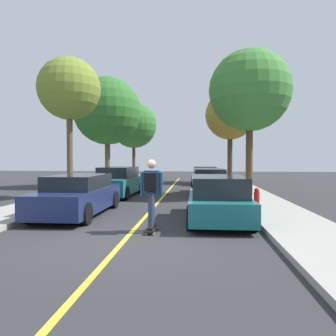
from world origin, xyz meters
name	(u,v)px	position (x,y,z in m)	size (l,w,h in m)	color
ground	(125,240)	(0.00, 0.00, 0.00)	(80.00, 80.00, 0.00)	#2D2D30
sidewalk_right	(321,241)	(4.38, 0.00, 0.07)	(2.06, 56.00, 0.14)	#9E9B93
center_line	(150,211)	(0.00, 4.00, 0.00)	(0.12, 39.20, 0.01)	gold
parked_car_left_nearest	(78,195)	(-2.30, 3.06, 0.66)	(1.85, 4.47, 1.34)	navy
parked_car_left_near	(118,182)	(-2.30, 8.48, 0.71)	(1.91, 4.57, 1.47)	#196066
parked_car_right_nearest	(218,199)	(2.30, 2.46, 0.66)	(1.84, 4.25, 1.36)	#196066
parked_car_right_near	(209,182)	(2.30, 9.50, 0.67)	(1.92, 4.44, 1.36)	#BCAD89
parked_car_right_far	(205,176)	(2.30, 16.34, 0.64)	(2.01, 4.04, 1.30)	#BCAD89
street_tree_left_nearest	(69,89)	(-4.25, 7.11, 5.11)	(2.89, 2.89, 6.45)	brown
street_tree_left_near	(107,111)	(-4.25, 13.36, 5.04)	(4.47, 4.47, 7.15)	brown
street_tree_left_far	(134,125)	(-4.25, 22.20, 5.06)	(4.32, 4.32, 7.09)	#4C3823
street_tree_right_nearest	(250,91)	(4.25, 8.73, 5.22)	(4.01, 4.01, 7.10)	#4C3823
street_tree_right_near	(230,115)	(4.25, 17.72, 5.26)	(3.84, 3.84, 7.08)	#3D2D1E
fire_hydrant	(257,198)	(3.80, 4.31, 0.49)	(0.20, 0.20, 0.70)	#B2140F
skateboard	(152,229)	(0.50, 0.82, 0.09)	(0.25, 0.85, 0.10)	black
skateboarder	(151,189)	(0.50, 0.79, 1.11)	(0.58, 0.70, 1.75)	black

